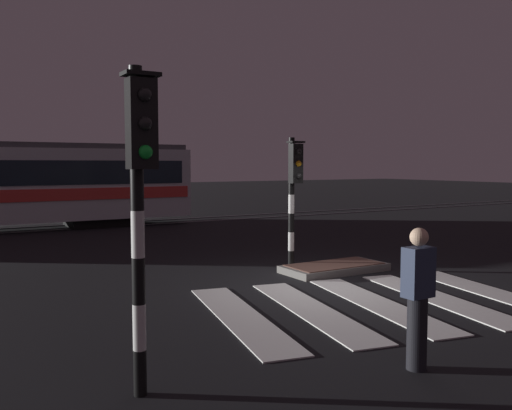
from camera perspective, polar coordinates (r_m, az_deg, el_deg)
ground_plane at (r=11.11m, az=6.78°, el=-8.49°), size 120.00×120.00×0.00m
rail_near at (r=22.24m, az=-13.29°, el=-2.12°), size 80.00×0.12×0.03m
rail_far at (r=23.60m, az=-14.34°, el=-1.77°), size 80.00×0.12×0.03m
crosswalk_zebra at (r=9.92m, az=12.56°, el=-10.08°), size 6.43×5.11×0.02m
traffic_island at (r=12.63m, az=8.25°, el=-6.55°), size 2.42×1.13×0.18m
traffic_light_median_centre at (r=12.51m, az=3.99°, el=2.32°), size 0.36×0.42×3.07m
traffic_light_corner_near_left at (r=5.66m, az=-12.12°, el=2.44°), size 0.36×0.42×3.46m
pedestrian_waiting_at_kerb at (r=6.81m, az=16.63°, el=-9.29°), size 0.36×0.24×1.71m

